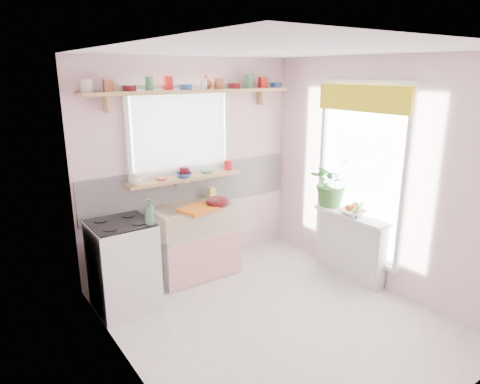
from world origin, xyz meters
TOP-DOWN VIEW (x-y plane):
  - room at (0.66, 0.86)m, footprint 3.20×3.20m
  - sink_unit at (-0.15, 1.29)m, footprint 0.95×0.65m
  - cooker at (-1.10, 1.05)m, footprint 0.58×0.58m
  - radiator_ledge at (1.30, 0.20)m, footprint 0.22×0.95m
  - windowsill at (-0.15, 1.48)m, footprint 1.40×0.22m
  - pine_shelf at (0.00, 1.47)m, footprint 2.52×0.24m
  - shelf_crockery at (-0.04, 1.47)m, footprint 2.47×0.11m
  - sill_crockery at (-0.15, 1.48)m, footprint 1.35×0.11m
  - dish_tray at (-0.19, 1.10)m, footprint 0.45×0.38m
  - colander at (0.05, 1.10)m, footprint 0.31×0.31m
  - jade_plant at (1.33, 0.58)m, footprint 0.61×0.56m
  - fruit_bowl at (1.25, 0.17)m, footprint 0.31×0.31m
  - herb_pot at (1.21, 0.08)m, footprint 0.11×0.09m
  - soap_bottle_sink at (0.21, 1.47)m, footprint 0.10×0.10m
  - sill_cup at (-0.77, 1.42)m, footprint 0.14×0.14m
  - sill_bowl at (-0.19, 1.42)m, footprint 0.18×0.18m
  - shelf_vase at (0.19, 1.53)m, footprint 0.20×0.20m
  - cooker_bottle at (-0.88, 0.83)m, footprint 0.13×0.13m
  - fruit at (1.26, 0.17)m, footprint 0.20×0.14m

SIDE VIEW (x-z plane):
  - radiator_ledge at x=1.30m, z-range 0.01..0.78m
  - sink_unit at x=-0.15m, z-range -0.13..0.99m
  - cooker at x=-1.10m, z-range 0.00..0.92m
  - fruit_bowl at x=1.25m, z-range 0.78..0.84m
  - fruit at x=1.26m, z-range 0.82..0.92m
  - dish_tray at x=-0.19m, z-range 0.85..0.89m
  - herb_pot at x=1.21m, z-range 0.78..0.97m
  - colander at x=0.05m, z-range 0.85..0.97m
  - soap_bottle_sink at x=0.21m, z-range 0.85..1.03m
  - cooker_bottle at x=-0.88m, z-range 0.92..1.17m
  - jade_plant at x=1.33m, z-range 0.77..1.36m
  - windowsill at x=-0.15m, z-range 1.12..1.16m
  - sill_bowl at x=-0.19m, z-range 1.16..1.22m
  - sill_cup at x=-0.77m, z-range 1.16..1.25m
  - sill_crockery at x=-0.15m, z-range 1.16..1.28m
  - room at x=0.66m, z-range -0.23..2.97m
  - pine_shelf at x=0.00m, z-range 2.10..2.14m
  - shelf_crockery at x=-0.04m, z-range 2.13..2.25m
  - shelf_vase at x=0.19m, z-range 2.14..2.30m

